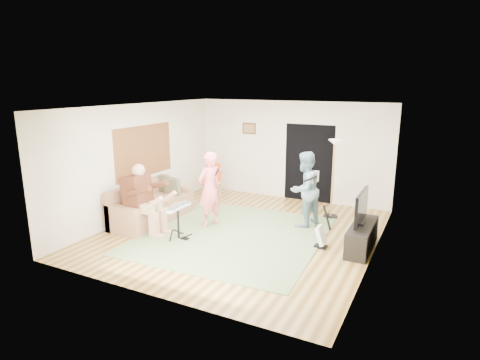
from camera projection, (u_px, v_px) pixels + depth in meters
name	position (u px, v px, depth m)	size (l,w,h in m)	color
floor	(241.00, 232.00, 8.73)	(6.00, 6.00, 0.00)	brown
walls	(241.00, 172.00, 8.41)	(5.50, 6.00, 2.70)	silver
ceiling	(241.00, 107.00, 8.09)	(6.00, 6.00, 0.00)	white
window_blinds	(144.00, 151.00, 9.74)	(2.05, 2.05, 0.00)	brown
doorway	(309.00, 163.00, 10.83)	(2.10, 2.10, 0.00)	black
picture_frame	(249.00, 128.00, 11.42)	(0.42, 0.03, 0.32)	#3F2314
area_rug	(233.00, 235.00, 8.54)	(3.64, 3.87, 0.02)	#657E4D
sofa	(149.00, 208.00, 9.44)	(0.89, 2.16, 0.87)	#9D714E
drummer	(145.00, 206.00, 8.61)	(0.98, 0.55, 1.50)	#532817
drum_kit	(178.00, 224.00, 8.30)	(0.40, 0.71, 0.73)	black
singer	(209.00, 189.00, 8.95)	(0.62, 0.41, 1.70)	#FC6D78
microphone	(217.00, 172.00, 8.76)	(0.06, 0.06, 0.24)	black
guitarist	(304.00, 189.00, 8.93)	(0.83, 0.65, 1.71)	#6A8B9C
guitar_held	(314.00, 177.00, 8.77)	(0.12, 0.60, 0.26)	white
guitar_spare	(321.00, 235.00, 7.87)	(0.32, 0.28, 0.88)	black
torchiere_lamp	(333.00, 165.00, 9.42)	(0.34, 0.34, 1.89)	black
dining_chair	(213.00, 186.00, 11.20)	(0.52, 0.54, 0.98)	#D8B98C
tv_cabinet	(362.00, 237.00, 7.81)	(0.40, 1.40, 0.50)	black
television	(361.00, 207.00, 7.69)	(0.06, 1.04, 0.61)	black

